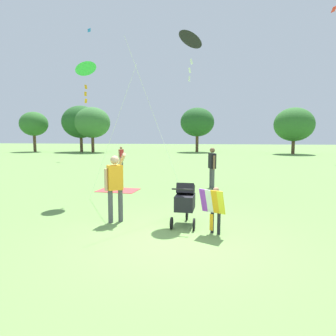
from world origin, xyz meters
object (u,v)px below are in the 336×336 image
at_px(child_with_butterfly_kite, 215,206).
at_px(picnic_blanket, 118,190).
at_px(kite_adult_black, 190,41).
at_px(kite_orange_delta, 86,70).
at_px(stroller, 185,200).
at_px(person_adult_flyer, 115,182).
at_px(person_sitting_far, 212,164).
at_px(person_red_shirt, 121,155).

xyz_separation_m(child_with_butterfly_kite, picnic_blanket, (-3.62, 4.69, -0.63)).
height_order(kite_adult_black, picnic_blanket, kite_adult_black).
relative_size(kite_adult_black, kite_orange_delta, 1.09).
distance_m(child_with_butterfly_kite, stroller, 0.92).
distance_m(person_adult_flyer, picnic_blanket, 4.39).
xyz_separation_m(person_adult_flyer, kite_adult_black, (1.76, 1.24, 3.66)).
bearing_deg(kite_orange_delta, stroller, -35.62).
relative_size(stroller, kite_orange_delta, 0.24).
xyz_separation_m(kite_orange_delta, person_sitting_far, (4.13, 2.63, -3.29)).
bearing_deg(picnic_blanket, child_with_butterfly_kite, -52.36).
xyz_separation_m(kite_orange_delta, picnic_blanket, (0.48, 1.66, -4.25)).
xyz_separation_m(person_sitting_far, picnic_blanket, (-3.64, -0.96, -0.97)).
bearing_deg(stroller, picnic_blanket, 125.42).
distance_m(stroller, picnic_blanket, 5.07).
height_order(child_with_butterfly_kite, person_sitting_far, person_sitting_far).
height_order(child_with_butterfly_kite, person_red_shirt, person_red_shirt).
height_order(child_with_butterfly_kite, person_adult_flyer, person_adult_flyer).
distance_m(kite_orange_delta, picnic_blanket, 4.59).
relative_size(person_adult_flyer, picnic_blanket, 1.15).
bearing_deg(person_sitting_far, stroller, -98.18).
height_order(person_adult_flyer, stroller, person_adult_flyer).
height_order(person_adult_flyer, picnic_blanket, person_adult_flyer).
relative_size(stroller, person_red_shirt, 0.78).
bearing_deg(person_red_shirt, person_adult_flyer, -74.42).
relative_size(child_with_butterfly_kite, person_sitting_far, 0.63).
distance_m(person_adult_flyer, kite_adult_black, 4.25).
height_order(kite_orange_delta, person_sitting_far, kite_orange_delta).
height_order(kite_orange_delta, picnic_blanket, kite_orange_delta).
bearing_deg(person_adult_flyer, kite_adult_black, 35.12).
bearing_deg(kite_orange_delta, person_red_shirt, 99.89).
height_order(child_with_butterfly_kite, stroller, child_with_butterfly_kite).
relative_size(kite_adult_black, picnic_blanket, 3.24).
bearing_deg(child_with_butterfly_kite, picnic_blanket, 127.64).
bearing_deg(child_with_butterfly_kite, kite_adult_black, 110.51).
bearing_deg(kite_adult_black, stroller, -90.89).
xyz_separation_m(kite_adult_black, picnic_blanket, (-2.94, 2.87, -4.66)).
bearing_deg(person_red_shirt, picnic_blanket, -74.66).
bearing_deg(picnic_blanket, person_sitting_far, 14.77).
bearing_deg(picnic_blanket, person_adult_flyer, -73.98).
distance_m(stroller, kite_adult_black, 4.24).
xyz_separation_m(person_adult_flyer, person_red_shirt, (-3.30, 11.84, -0.18)).
distance_m(child_with_butterfly_kite, person_red_shirt, 13.69).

